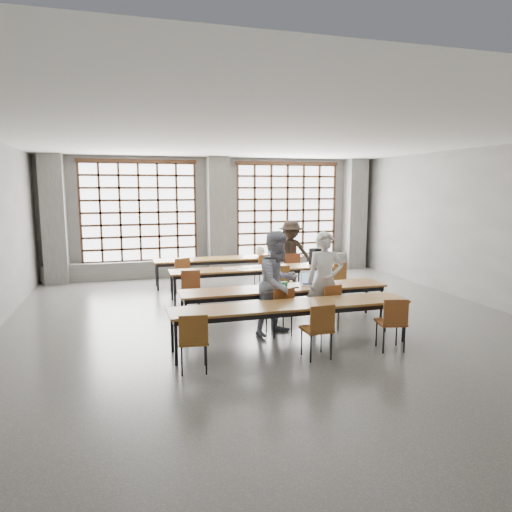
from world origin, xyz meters
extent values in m
plane|color=#4D4D4A|center=(0.00, 0.00, 0.00)|extent=(11.00, 11.00, 0.00)
plane|color=silver|center=(0.00, 0.00, 3.50)|extent=(11.00, 11.00, 0.00)
plane|color=#5C5C59|center=(0.00, 5.50, 1.75)|extent=(10.00, 0.00, 10.00)
plane|color=#5C5C59|center=(0.00, -5.50, 1.75)|extent=(10.00, 0.00, 10.00)
plane|color=#5C5C59|center=(5.00, 0.00, 1.75)|extent=(0.00, 11.00, 11.00)
cube|color=#535350|center=(-4.50, 5.22, 1.75)|extent=(0.60, 0.55, 3.50)
cube|color=#535350|center=(0.00, 5.22, 1.75)|extent=(0.60, 0.55, 3.50)
cube|color=#535350|center=(4.50, 5.22, 1.75)|extent=(0.60, 0.55, 3.50)
cube|color=white|center=(-2.25, 5.48, 1.90)|extent=(3.20, 0.02, 2.80)
cube|color=black|center=(-2.25, 5.40, 1.90)|extent=(3.20, 0.05, 2.80)
cube|color=black|center=(-2.25, 5.40, 0.45)|extent=(3.32, 0.07, 0.10)
cube|color=black|center=(-2.25, 5.40, 3.35)|extent=(3.32, 0.07, 0.10)
cube|color=white|center=(2.25, 5.48, 1.90)|extent=(3.20, 0.02, 2.80)
cube|color=black|center=(2.25, 5.40, 1.90)|extent=(3.20, 0.05, 2.80)
cube|color=black|center=(2.25, 5.40, 0.45)|extent=(3.32, 0.07, 0.10)
cube|color=black|center=(2.25, 5.40, 3.35)|extent=(3.32, 0.07, 0.10)
cube|color=#535350|center=(0.00, 5.30, 0.25)|extent=(9.80, 0.35, 0.50)
cube|color=brown|center=(0.01, 3.82, 0.71)|extent=(4.00, 0.70, 0.04)
cube|color=black|center=(0.01, 3.82, 0.65)|extent=(3.90, 0.64, 0.08)
cylinder|color=black|center=(-1.91, 3.53, 0.34)|extent=(0.05, 0.05, 0.69)
cylinder|color=black|center=(-1.91, 4.11, 0.34)|extent=(0.05, 0.05, 0.69)
cylinder|color=black|center=(1.93, 3.53, 0.34)|extent=(0.05, 0.05, 0.69)
cylinder|color=black|center=(1.93, 4.11, 0.34)|extent=(0.05, 0.05, 0.69)
cube|color=brown|center=(0.26, 2.12, 0.71)|extent=(4.00, 0.70, 0.04)
cube|color=black|center=(0.26, 2.12, 0.65)|extent=(3.90, 0.64, 0.08)
cylinder|color=black|center=(-1.66, 1.83, 0.34)|extent=(0.05, 0.05, 0.69)
cylinder|color=black|center=(-1.66, 2.41, 0.34)|extent=(0.05, 0.05, 0.69)
cylinder|color=black|center=(2.18, 1.83, 0.34)|extent=(0.05, 0.05, 0.69)
cylinder|color=black|center=(2.18, 2.41, 0.34)|extent=(0.05, 0.05, 0.69)
cube|color=brown|center=(0.23, -0.09, 0.71)|extent=(4.00, 0.70, 0.04)
cube|color=black|center=(0.23, -0.09, 0.65)|extent=(3.90, 0.64, 0.08)
cylinder|color=black|center=(-1.69, -0.38, 0.34)|extent=(0.05, 0.05, 0.69)
cylinder|color=black|center=(-1.69, 0.20, 0.34)|extent=(0.05, 0.05, 0.69)
cylinder|color=black|center=(2.15, -0.38, 0.34)|extent=(0.05, 0.05, 0.69)
cylinder|color=black|center=(2.15, 0.20, 0.34)|extent=(0.05, 0.05, 0.69)
cube|color=brown|center=(-0.08, -1.31, 0.71)|extent=(4.00, 0.70, 0.04)
cube|color=black|center=(-0.08, -1.31, 0.65)|extent=(3.90, 0.64, 0.08)
cylinder|color=black|center=(-2.00, -1.60, 0.34)|extent=(0.05, 0.05, 0.69)
cylinder|color=black|center=(-2.00, -1.02, 0.34)|extent=(0.05, 0.05, 0.69)
cylinder|color=black|center=(1.84, -1.60, 0.34)|extent=(0.05, 0.05, 0.69)
cylinder|color=black|center=(1.84, -1.02, 0.34)|extent=(0.05, 0.05, 0.69)
cube|color=brown|center=(-1.39, 3.27, 0.45)|extent=(0.52, 0.52, 0.04)
cube|color=brown|center=(-1.33, 3.08, 0.68)|extent=(0.39, 0.15, 0.40)
cylinder|color=black|center=(-1.39, 3.27, 0.23)|extent=(0.02, 0.02, 0.45)
cube|color=brown|center=(0.81, 3.27, 0.45)|extent=(0.46, 0.46, 0.04)
cube|color=brown|center=(0.83, 3.07, 0.68)|extent=(0.40, 0.07, 0.40)
cylinder|color=black|center=(0.81, 3.27, 0.23)|extent=(0.02, 0.02, 0.45)
cube|color=maroon|center=(1.61, 3.27, 0.45)|extent=(0.48, 0.48, 0.04)
cube|color=maroon|center=(1.58, 3.07, 0.68)|extent=(0.40, 0.10, 0.40)
cylinder|color=black|center=(1.61, 3.27, 0.23)|extent=(0.02, 0.02, 0.45)
cube|color=brown|center=(-1.34, 1.57, 0.45)|extent=(0.46, 0.46, 0.04)
cube|color=brown|center=(-1.36, 1.37, 0.68)|extent=(0.40, 0.07, 0.40)
cylinder|color=black|center=(-1.34, 1.57, 0.23)|extent=(0.02, 0.02, 0.45)
cube|color=brown|center=(0.66, 1.57, 0.45)|extent=(0.43, 0.43, 0.04)
cube|color=brown|center=(0.66, 1.37, 0.68)|extent=(0.40, 0.04, 0.40)
cylinder|color=black|center=(0.66, 1.57, 0.23)|extent=(0.02, 0.02, 0.45)
cube|color=brown|center=(2.06, 1.57, 0.45)|extent=(0.53, 0.53, 0.04)
cube|color=brown|center=(2.12, 1.38, 0.68)|extent=(0.39, 0.15, 0.40)
cylinder|color=black|center=(2.06, 1.57, 0.23)|extent=(0.02, 0.02, 0.45)
cube|color=brown|center=(-0.07, -0.64, 0.45)|extent=(0.47, 0.47, 0.04)
cube|color=brown|center=(-0.05, -0.84, 0.68)|extent=(0.40, 0.08, 0.40)
cylinder|color=black|center=(-0.07, -0.64, 0.23)|extent=(0.02, 0.02, 0.45)
cube|color=brown|center=(0.83, -0.64, 0.45)|extent=(0.51, 0.51, 0.04)
cube|color=brown|center=(0.88, -0.83, 0.68)|extent=(0.39, 0.13, 0.40)
cylinder|color=black|center=(0.83, -0.64, 0.23)|extent=(0.02, 0.02, 0.45)
cube|color=brown|center=(-1.78, -1.86, 0.45)|extent=(0.46, 0.46, 0.04)
cube|color=brown|center=(-1.80, -2.06, 0.68)|extent=(0.40, 0.07, 0.40)
cylinder|color=black|center=(-1.78, -1.86, 0.23)|extent=(0.02, 0.02, 0.45)
cube|color=brown|center=(0.12, -1.86, 0.45)|extent=(0.44, 0.44, 0.04)
cube|color=brown|center=(0.13, -2.06, 0.68)|extent=(0.40, 0.05, 0.40)
cylinder|color=black|center=(0.12, -1.86, 0.23)|extent=(0.02, 0.02, 0.45)
cube|color=brown|center=(1.42, -1.86, 0.45)|extent=(0.50, 0.50, 0.04)
cube|color=brown|center=(1.38, -2.05, 0.68)|extent=(0.40, 0.11, 0.40)
cylinder|color=black|center=(1.42, -1.86, 0.23)|extent=(0.02, 0.02, 0.45)
imported|color=silver|center=(0.83, -0.59, 0.91)|extent=(0.76, 0.61, 1.82)
imported|color=#171F45|center=(-0.07, -0.59, 0.93)|extent=(1.12, 1.04, 1.86)
imported|color=black|center=(1.61, 3.32, 0.87)|extent=(1.23, 0.85, 1.74)
cube|color=silver|center=(0.78, -0.04, 0.74)|extent=(0.42, 0.35, 0.02)
cube|color=black|center=(0.78, -0.05, 0.75)|extent=(0.34, 0.25, 0.00)
cube|color=silver|center=(0.81, 0.10, 0.86)|extent=(0.37, 0.16, 0.26)
cube|color=#8EBFF6|center=(0.81, 0.08, 0.83)|extent=(0.31, 0.13, 0.21)
cube|color=silver|center=(1.36, 3.87, 0.74)|extent=(0.39, 0.31, 0.02)
cube|color=black|center=(1.36, 3.86, 0.75)|extent=(0.32, 0.22, 0.00)
cube|color=silver|center=(1.34, 4.01, 0.86)|extent=(0.37, 0.12, 0.26)
cube|color=#91C0FC|center=(1.34, 3.99, 0.83)|extent=(0.31, 0.09, 0.21)
ellipsoid|color=silver|center=(1.18, -0.11, 0.75)|extent=(0.11, 0.09, 0.04)
cube|color=green|center=(0.18, -0.01, 0.78)|extent=(0.25, 0.10, 0.09)
cube|color=black|center=(0.41, -0.19, 0.74)|extent=(0.14, 0.07, 0.01)
cube|color=silver|center=(-0.34, 2.17, 0.73)|extent=(0.30, 0.22, 0.00)
cube|color=white|center=(-0.04, 2.07, 0.73)|extent=(0.31, 0.23, 0.00)
cube|color=silver|center=(0.36, 2.12, 0.73)|extent=(0.32, 0.24, 0.00)
cube|color=black|center=(1.86, 2.17, 0.93)|extent=(0.37, 0.29, 0.40)
ellipsoid|color=white|center=(0.91, 3.87, 0.87)|extent=(0.29, 0.25, 0.29)
cube|color=maroon|center=(-1.78, -1.86, 0.50)|extent=(0.21, 0.11, 0.06)
camera|label=1|loc=(-2.63, -8.11, 2.62)|focal=32.00mm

